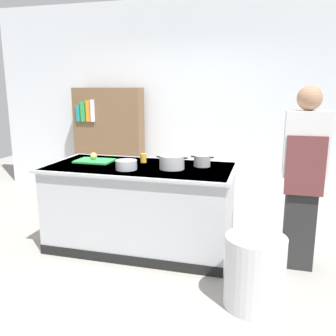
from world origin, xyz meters
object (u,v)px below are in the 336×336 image
object	(u,v)px
bookshelf	(109,142)
stock_pot	(172,162)
sauce_pan	(202,161)
juice_cup	(143,158)
onion	(94,156)
mixing_bowl	(126,165)
person_chef	(303,175)
trash_bin	(255,271)

from	to	relation	value
bookshelf	stock_pot	bearing A→B (deg)	-50.49
sauce_pan	juice_cup	distance (m)	0.65
onion	mixing_bowl	size ratio (longest dim) A/B	0.36
person_chef	bookshelf	xyz separation A→B (m)	(-2.77, 1.83, -0.06)
person_chef	bookshelf	bearing A→B (deg)	57.69
sauce_pan	mixing_bowl	distance (m)	0.79
onion	person_chef	world-z (taller)	person_chef
sauce_pan	trash_bin	distance (m)	1.32
onion	juice_cup	world-z (taller)	juice_cup
juice_cup	person_chef	xyz separation A→B (m)	(1.63, -0.21, -0.04)
stock_pot	sauce_pan	size ratio (longest dim) A/B	1.34
mixing_bowl	person_chef	world-z (taller)	person_chef
juice_cup	person_chef	bearing A→B (deg)	-7.31
trash_bin	person_chef	size ratio (longest dim) A/B	0.34
sauce_pan	mixing_bowl	world-z (taller)	sauce_pan
juice_cup	mixing_bowl	bearing A→B (deg)	-97.77
onion	juice_cup	distance (m)	0.57
stock_pot	trash_bin	bearing A→B (deg)	-41.32
person_chef	bookshelf	distance (m)	3.32
mixing_bowl	juice_cup	xyz separation A→B (m)	(0.05, 0.38, 0.00)
juice_cup	trash_bin	world-z (taller)	juice_cup
sauce_pan	person_chef	world-z (taller)	person_chef
sauce_pan	trash_bin	world-z (taller)	sauce_pan
onion	sauce_pan	xyz separation A→B (m)	(1.22, 0.05, -0.00)
sauce_pan	trash_bin	bearing A→B (deg)	-58.14
mixing_bowl	stock_pot	bearing A→B (deg)	19.30
mixing_bowl	bookshelf	xyz separation A→B (m)	(-1.09, 1.99, -0.10)
person_chef	sauce_pan	bearing A→B (deg)	80.43
juice_cup	sauce_pan	bearing A→B (deg)	-2.22
mixing_bowl	trash_bin	distance (m)	1.59
juice_cup	trash_bin	bearing A→B (deg)	-38.34
mixing_bowl	juice_cup	world-z (taller)	juice_cup
onion	trash_bin	size ratio (longest dim) A/B	0.13
mixing_bowl	person_chef	bearing A→B (deg)	5.62
onion	mixing_bowl	xyz separation A→B (m)	(0.51, -0.30, -0.01)
stock_pot	bookshelf	size ratio (longest dim) A/B	0.19
trash_bin	stock_pot	bearing A→B (deg)	138.68
sauce_pan	person_chef	distance (m)	1.00
mixing_bowl	person_chef	xyz separation A→B (m)	(1.68, 0.17, -0.03)
trash_bin	person_chef	distance (m)	1.07
stock_pot	sauce_pan	bearing A→B (deg)	36.06
stock_pot	person_chef	world-z (taller)	person_chef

